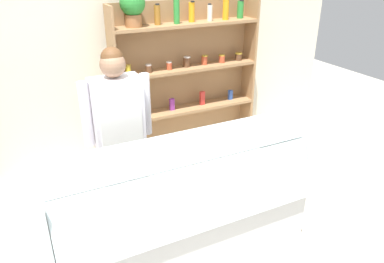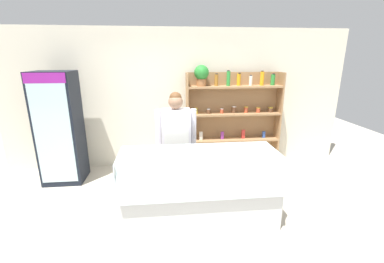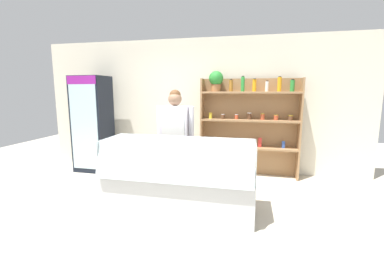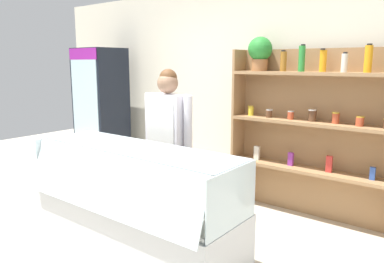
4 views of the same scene
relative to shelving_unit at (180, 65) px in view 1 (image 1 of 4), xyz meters
The scene contains 4 objects.
back_wall 1.06m from the shelving_unit, 165.87° to the left, with size 6.80×0.10×2.70m, color silver.
shelving_unit is the anchor object (origin of this frame).
deli_display_case 2.16m from the shelving_unit, 115.07° to the right, with size 2.05×0.75×1.01m.
shop_clerk 1.53m from the shelving_unit, 136.09° to the right, with size 0.63×0.25×1.67m.
Camera 1 is at (-0.86, -2.15, 2.35)m, focal length 35.00 mm.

